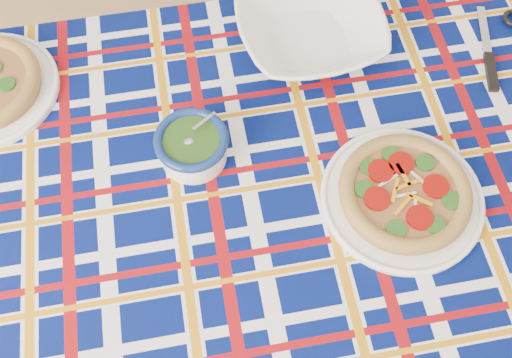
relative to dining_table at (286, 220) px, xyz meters
name	(u,v)px	position (x,y,z in m)	size (l,w,h in m)	color
floor	(277,279)	(0.05, 0.10, -0.72)	(4.00, 4.00, 0.00)	tan
dining_table	(286,220)	(0.00, 0.00, 0.00)	(1.91, 1.46, 0.80)	brown
tablecloth	(287,215)	(0.00, 0.00, 0.03)	(1.73, 1.10, 0.11)	#040F4C
main_focaccia_plate	(405,193)	(0.20, -0.08, 0.11)	(0.32, 0.32, 0.06)	#905C33
pesto_bowl	(192,145)	(-0.12, 0.17, 0.13)	(0.14, 0.14, 0.09)	#19370F
serving_bowl	(310,30)	(0.22, 0.34, 0.12)	(0.31, 0.31, 0.08)	white
table_knife	(485,32)	(0.59, 0.19, 0.09)	(0.26, 0.02, 0.01)	silver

